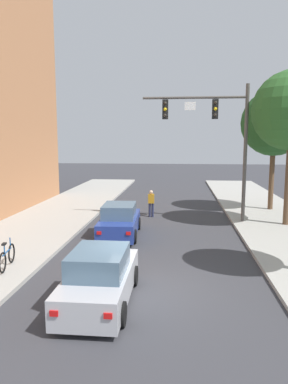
{
  "coord_description": "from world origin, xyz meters",
  "views": [
    {
      "loc": [
        0.97,
        -10.62,
        4.67
      ],
      "look_at": [
        -0.8,
        7.66,
        2.0
      ],
      "focal_mm": 33.64,
      "sensor_mm": 36.0,
      "label": 1
    }
  ],
  "objects_px": {
    "car_following_silver": "(100,279)",
    "street_tree_third": "(274,123)",
    "bicycle_leaning": "(7,257)",
    "car_lead_blue": "(120,221)",
    "traffic_signal_mast": "(217,128)",
    "pedestrian_crossing_road": "(151,202)"
  },
  "relations": [
    {
      "from": "pedestrian_crossing_road",
      "to": "street_tree_third",
      "type": "distance_m",
      "value": 9.4
    },
    {
      "from": "car_lead_blue",
      "to": "car_following_silver",
      "type": "relative_size",
      "value": 1.01
    },
    {
      "from": "pedestrian_crossing_road",
      "to": "car_following_silver",
      "type": "bearing_deg",
      "value": -92.72
    },
    {
      "from": "car_lead_blue",
      "to": "car_following_silver",
      "type": "height_order",
      "value": "same"
    },
    {
      "from": "traffic_signal_mast",
      "to": "bicycle_leaning",
      "type": "height_order",
      "value": "traffic_signal_mast"
    },
    {
      "from": "car_lead_blue",
      "to": "bicycle_leaning",
      "type": "bearing_deg",
      "value": -121.83
    },
    {
      "from": "traffic_signal_mast",
      "to": "street_tree_third",
      "type": "xyz_separation_m",
      "value": [
        4.0,
        3.73,
        0.42
      ]
    },
    {
      "from": "bicycle_leaning",
      "to": "street_tree_third",
      "type": "distance_m",
      "value": 17.93
    },
    {
      "from": "street_tree_third",
      "to": "bicycle_leaning",
      "type": "bearing_deg",
      "value": -134.72
    },
    {
      "from": "pedestrian_crossing_road",
      "to": "street_tree_third",
      "type": "relative_size",
      "value": 0.21
    },
    {
      "from": "pedestrian_crossing_road",
      "to": "bicycle_leaning",
      "type": "distance_m",
      "value": 10.66
    },
    {
      "from": "car_lead_blue",
      "to": "bicycle_leaning",
      "type": "height_order",
      "value": "car_lead_blue"
    },
    {
      "from": "car_lead_blue",
      "to": "street_tree_third",
      "type": "height_order",
      "value": "street_tree_third"
    },
    {
      "from": "car_following_silver",
      "to": "street_tree_third",
      "type": "height_order",
      "value": "street_tree_third"
    },
    {
      "from": "traffic_signal_mast",
      "to": "street_tree_third",
      "type": "height_order",
      "value": "street_tree_third"
    },
    {
      "from": "pedestrian_crossing_road",
      "to": "bicycle_leaning",
      "type": "xyz_separation_m",
      "value": [
        -4.4,
        -9.7,
        -0.37
      ]
    },
    {
      "from": "bicycle_leaning",
      "to": "street_tree_third",
      "type": "relative_size",
      "value": 0.23
    },
    {
      "from": "car_lead_blue",
      "to": "street_tree_third",
      "type": "relative_size",
      "value": 0.56
    },
    {
      "from": "traffic_signal_mast",
      "to": "pedestrian_crossing_road",
      "type": "distance_m",
      "value": 5.86
    },
    {
      "from": "car_following_silver",
      "to": "pedestrian_crossing_road",
      "type": "height_order",
      "value": "pedestrian_crossing_road"
    },
    {
      "from": "car_lead_blue",
      "to": "traffic_signal_mast",
      "type": "bearing_deg",
      "value": 34.14
    },
    {
      "from": "traffic_signal_mast",
      "to": "pedestrian_crossing_road",
      "type": "relative_size",
      "value": 4.57
    }
  ]
}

